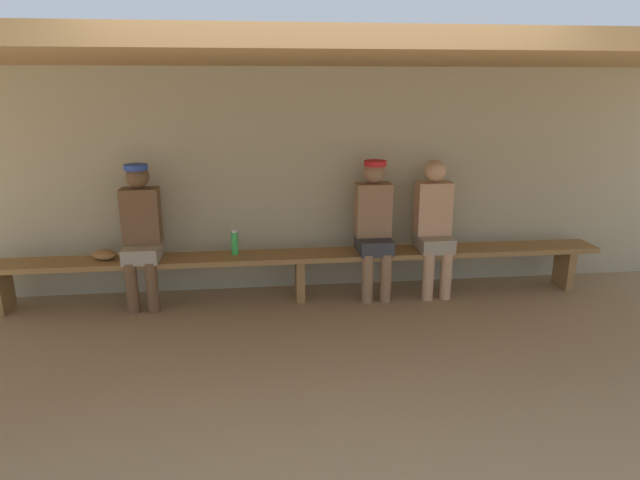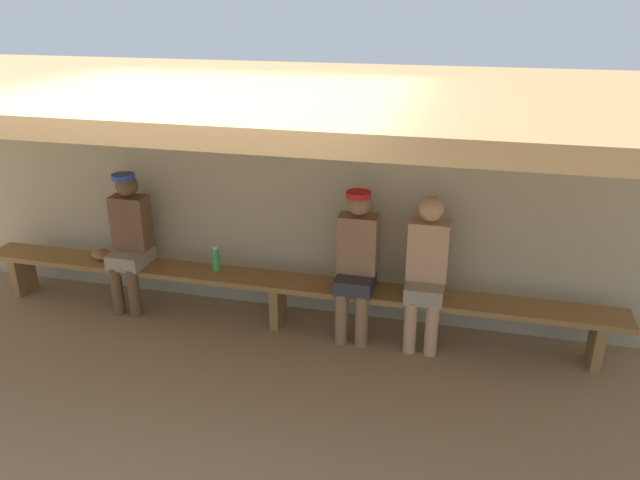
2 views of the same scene
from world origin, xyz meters
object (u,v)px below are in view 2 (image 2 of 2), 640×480
(bench, at_px, (278,286))
(player_rightmost, at_px, (426,267))
(player_with_sunglasses, at_px, (357,258))
(baseball_glove_dark_brown, at_px, (101,254))
(water_bottle_blue, at_px, (216,259))
(player_in_white, at_px, (130,236))

(bench, xyz_separation_m, player_rightmost, (1.33, 0.00, 0.34))
(player_with_sunglasses, xyz_separation_m, baseball_glove_dark_brown, (-2.55, 0.03, -0.24))
(bench, distance_m, baseball_glove_dark_brown, 1.83)
(player_with_sunglasses, distance_m, water_bottle_blue, 1.36)
(water_bottle_blue, bearing_deg, player_rightmost, -1.38)
(bench, relative_size, baseball_glove_dark_brown, 25.00)
(bench, distance_m, player_rightmost, 1.37)
(player_rightmost, bearing_deg, player_with_sunglasses, 179.95)
(player_with_sunglasses, xyz_separation_m, water_bottle_blue, (-1.35, 0.05, -0.17))
(baseball_glove_dark_brown, bearing_deg, player_with_sunglasses, -152.76)
(bench, distance_m, player_in_white, 1.51)
(player_with_sunglasses, bearing_deg, water_bottle_blue, 178.02)
(player_with_sunglasses, bearing_deg, baseball_glove_dark_brown, 179.39)
(player_rightmost, relative_size, water_bottle_blue, 5.51)
(water_bottle_blue, bearing_deg, baseball_glove_dark_brown, -179.08)
(bench, xyz_separation_m, player_with_sunglasses, (0.73, 0.00, 0.36))
(bench, bearing_deg, player_in_white, 179.86)
(player_with_sunglasses, bearing_deg, player_in_white, 180.00)
(player_in_white, distance_m, baseball_glove_dark_brown, 0.43)
(player_with_sunglasses, height_order, water_bottle_blue, player_with_sunglasses)
(bench, distance_m, water_bottle_blue, 0.65)
(player_in_white, bearing_deg, player_with_sunglasses, 0.00)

